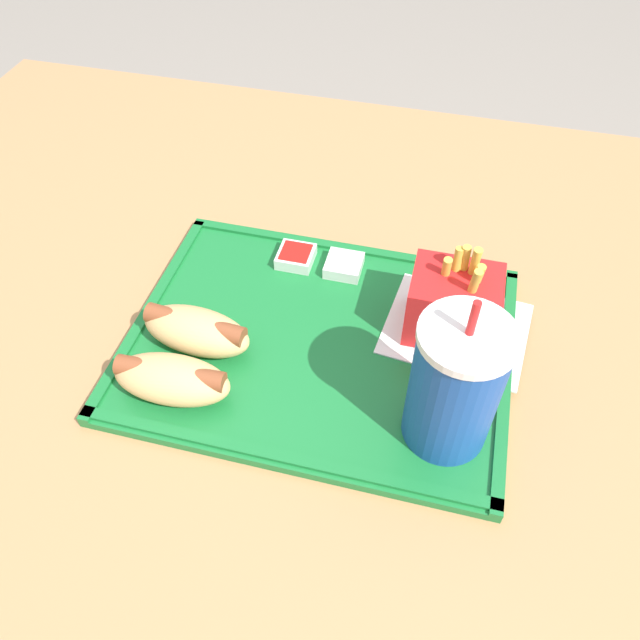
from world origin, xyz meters
TOP-DOWN VIEW (x-y plane):
  - ground_plane at (0.00, 0.00)m, footprint 8.00×8.00m
  - dining_table at (0.00, 0.00)m, footprint 1.40×1.04m
  - food_tray at (0.02, -0.00)m, footprint 0.41×0.31m
  - paper_napkin at (-0.12, -0.05)m, footprint 0.16×0.14m
  - soda_cup at (-0.12, 0.08)m, footprint 0.08×0.08m
  - hot_dog_far at (0.14, 0.10)m, footprint 0.12×0.06m
  - hot_dog_near at (0.14, 0.04)m, footprint 0.12×0.06m
  - fries_carton at (-0.11, -0.05)m, footprint 0.09×0.07m
  - sauce_cup_mayo at (0.02, -0.12)m, footprint 0.04×0.04m
  - sauce_cup_ketchup at (0.08, -0.12)m, footprint 0.04×0.04m

SIDE VIEW (x-z plane):
  - ground_plane at x=0.00m, z-range 0.00..0.00m
  - dining_table at x=0.00m, z-range 0.00..0.72m
  - food_tray at x=0.02m, z-range 0.72..0.74m
  - paper_napkin at x=-0.12m, z-range 0.73..0.74m
  - sauce_cup_mayo at x=0.02m, z-range 0.73..0.75m
  - sauce_cup_ketchup at x=0.08m, z-range 0.73..0.75m
  - hot_dog_far at x=0.14m, z-range 0.74..0.78m
  - hot_dog_near at x=0.14m, z-range 0.74..0.78m
  - fries_carton at x=-0.11m, z-range 0.72..0.83m
  - soda_cup at x=-0.12m, z-range 0.72..0.89m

